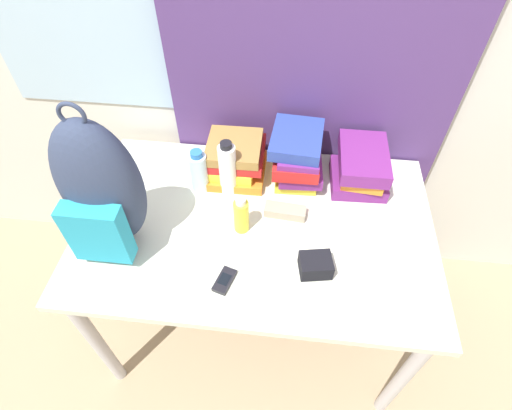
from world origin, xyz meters
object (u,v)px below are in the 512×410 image
(book_stack_left, at_px, (236,158))
(camera_pouch, at_px, (316,265))
(sunglasses_case, at_px, (285,211))
(book_stack_right, at_px, (361,168))
(sports_bottle, at_px, (228,169))
(backpack, at_px, (101,190))
(water_bottle, at_px, (199,172))
(cell_phone, at_px, (225,280))
(book_stack_center, at_px, (297,156))
(sunscreen_bottle, at_px, (241,215))

(book_stack_left, height_order, camera_pouch, book_stack_left)
(sunglasses_case, height_order, camera_pouch, camera_pouch)
(book_stack_right, height_order, sports_bottle, sports_bottle)
(sports_bottle, height_order, camera_pouch, sports_bottle)
(backpack, relative_size, water_bottle, 2.98)
(book_stack_right, relative_size, cell_phone, 2.57)
(book_stack_center, xyz_separation_m, sports_bottle, (-0.25, -0.10, 0.00))
(book_stack_left, relative_size, book_stack_right, 0.91)
(book_stack_center, distance_m, cell_phone, 0.56)
(book_stack_left, relative_size, book_stack_center, 0.94)
(sports_bottle, relative_size, sunscreen_bottle, 1.50)
(book_stack_right, bearing_deg, backpack, -156.37)
(book_stack_right, bearing_deg, camera_pouch, -110.78)
(book_stack_left, xyz_separation_m, book_stack_right, (0.49, 0.00, 0.00))
(book_stack_left, relative_size, sunscreen_bottle, 1.54)
(book_stack_left, distance_m, sunscreen_bottle, 0.29)
(book_stack_right, bearing_deg, sunglasses_case, -143.96)
(sunscreen_bottle, relative_size, camera_pouch, 1.34)
(backpack, xyz_separation_m, book_stack_right, (0.84, 0.37, -0.16))
(water_bottle, relative_size, sunscreen_bottle, 1.19)
(sunglasses_case, bearing_deg, sports_bottle, 155.27)
(sports_bottle, height_order, sunglasses_case, sports_bottle)
(camera_pouch, bearing_deg, book_stack_right, 69.22)
(book_stack_left, bearing_deg, water_bottle, -141.41)
(sports_bottle, xyz_separation_m, sunglasses_case, (0.22, -0.10, -0.09))
(book_stack_right, xyz_separation_m, sports_bottle, (-0.50, -0.10, 0.03))
(water_bottle, bearing_deg, book_stack_center, 15.97)
(book_stack_right, bearing_deg, sunscreen_bottle, -146.44)
(water_bottle, xyz_separation_m, sunglasses_case, (0.34, -0.10, -0.07))
(book_stack_left, relative_size, sunglasses_case, 1.56)
(backpack, relative_size, cell_phone, 5.35)
(sports_bottle, bearing_deg, water_bottle, -178.29)
(sunglasses_case, bearing_deg, water_bottle, 163.35)
(book_stack_left, bearing_deg, sunglasses_case, -43.54)
(backpack, distance_m, book_stack_center, 0.72)
(backpack, bearing_deg, book_stack_left, 45.84)
(book_stack_left, xyz_separation_m, camera_pouch, (0.32, -0.43, -0.05))
(backpack, bearing_deg, sunglasses_case, 16.53)
(book_stack_left, xyz_separation_m, sunglasses_case, (0.21, -0.20, -0.06))
(water_bottle, bearing_deg, sports_bottle, 1.71)
(book_stack_center, xyz_separation_m, sunscreen_bottle, (-0.18, -0.29, -0.03))
(book_stack_left, distance_m, camera_pouch, 0.54)
(book_stack_right, bearing_deg, sports_bottle, -169.03)
(sunscreen_bottle, bearing_deg, camera_pouch, -29.34)
(camera_pouch, bearing_deg, sports_bottle, 135.43)
(cell_phone, height_order, camera_pouch, camera_pouch)
(book_stack_right, distance_m, cell_phone, 0.68)
(water_bottle, bearing_deg, sunglasses_case, -16.65)
(book_stack_left, height_order, water_bottle, water_bottle)
(water_bottle, bearing_deg, backpack, -130.91)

